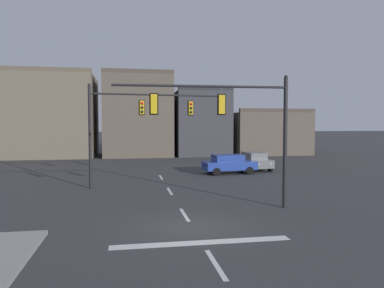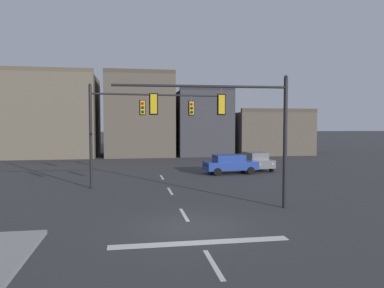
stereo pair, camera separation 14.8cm
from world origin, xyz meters
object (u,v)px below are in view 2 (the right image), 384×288
Objects in this scene: signal_mast_near_side at (235,118)px; car_lot_nearside at (256,160)px; signal_mast_far_side at (132,118)px; car_lot_middle at (230,164)px.

signal_mast_near_side is 16.34m from car_lot_nearside.
signal_mast_near_side is at bearing -56.45° from signal_mast_far_side.
signal_mast_far_side is at bearing -148.14° from car_lot_middle.
signal_mast_near_side is at bearing -113.17° from car_lot_nearside.
signal_mast_far_side is at bearing 123.55° from signal_mast_near_side.
signal_mast_near_side is 13.37m from car_lot_middle.
signal_mast_far_side reaches higher than car_lot_middle.
signal_mast_near_side is at bearing -104.60° from car_lot_middle.
signal_mast_far_side is 10.30m from car_lot_middle.
signal_mast_near_side reaches higher than car_lot_middle.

